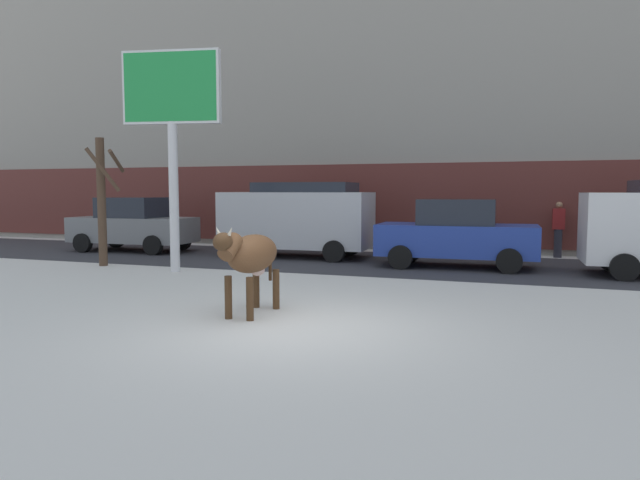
# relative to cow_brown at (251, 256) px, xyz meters

# --- Properties ---
(ground_plane) EXTENTS (120.00, 120.00, 0.00)m
(ground_plane) POSITION_rel_cow_brown_xyz_m (0.96, -0.60, -0.99)
(ground_plane) COLOR silver
(road_strip) EXTENTS (60.00, 5.60, 0.01)m
(road_strip) POSITION_rel_cow_brown_xyz_m (0.96, 7.53, -0.99)
(road_strip) COLOR #333338
(road_strip) RESTS_ON ground
(building_facade) EXTENTS (44.00, 6.10, 13.00)m
(building_facade) POSITION_rel_cow_brown_xyz_m (0.96, 14.13, 5.49)
(building_facade) COLOR gray
(building_facade) RESTS_ON ground
(cow_brown) EXTENTS (0.63, 1.90, 1.54)m
(cow_brown) POSITION_rel_cow_brown_xyz_m (0.00, 0.00, 0.00)
(cow_brown) COLOR brown
(cow_brown) RESTS_ON ground
(billboard) EXTENTS (2.51, 0.69, 5.56)m
(billboard) POSITION_rel_cow_brown_xyz_m (-4.16, 4.01, 3.32)
(billboard) COLOR silver
(billboard) RESTS_ON ground
(car_grey_sedan) EXTENTS (4.26, 2.09, 1.84)m
(car_grey_sedan) POSITION_rel_cow_brown_xyz_m (-8.37, 7.83, -0.09)
(car_grey_sedan) COLOR slate
(car_grey_sedan) RESTS_ON ground
(car_silver_van) EXTENTS (4.66, 2.24, 2.32)m
(car_silver_van) POSITION_rel_cow_brown_xyz_m (-2.41, 8.07, 0.25)
(car_silver_van) COLOR #B7BABF
(car_silver_van) RESTS_ON ground
(car_blue_sedan) EXTENTS (4.26, 2.09, 1.84)m
(car_blue_sedan) POSITION_rel_cow_brown_xyz_m (2.54, 7.28, -0.09)
(car_blue_sedan) COLOR #233D9E
(car_blue_sedan) RESTS_ON ground
(pedestrian_near_billboard) EXTENTS (0.36, 0.24, 1.73)m
(pedestrian_near_billboard) POSITION_rel_cow_brown_xyz_m (5.25, 10.64, -0.11)
(pedestrian_near_billboard) COLOR #282833
(pedestrian_near_billboard) RESTS_ON ground
(pedestrian_by_cars) EXTENTS (0.36, 0.24, 1.73)m
(pedestrian_by_cars) POSITION_rel_cow_brown_xyz_m (-1.88, 10.64, -0.11)
(pedestrian_by_cars) COLOR #282833
(pedestrian_by_cars) RESTS_ON ground
(bare_tree_left_lot) EXTENTS (0.75, 1.24, 3.50)m
(bare_tree_left_lot) POSITION_rel_cow_brown_xyz_m (-6.64, 4.31, 0.88)
(bare_tree_left_lot) COLOR #4C3828
(bare_tree_left_lot) RESTS_ON ground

